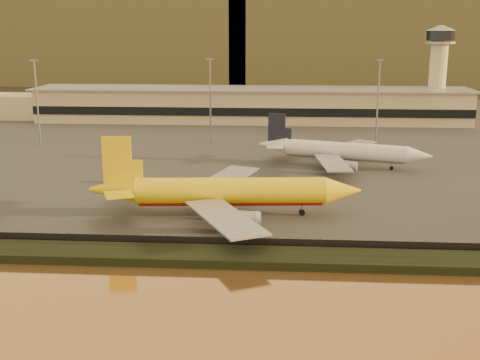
% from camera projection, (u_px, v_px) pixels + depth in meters
% --- Properties ---
extents(ground, '(900.00, 900.00, 0.00)m').
position_uv_depth(ground, '(215.00, 225.00, 107.81)').
color(ground, black).
rests_on(ground, ground).
extents(embankment, '(320.00, 7.00, 1.40)m').
position_uv_depth(embankment, '(202.00, 256.00, 91.18)').
color(embankment, black).
rests_on(embankment, ground).
extents(tarmac, '(320.00, 220.00, 0.20)m').
position_uv_depth(tarmac, '(246.00, 135.00, 199.71)').
color(tarmac, '#2D2D2D').
rests_on(tarmac, ground).
extents(perimeter_fence, '(300.00, 0.05, 2.20)m').
position_uv_depth(perimeter_fence, '(206.00, 243.00, 94.91)').
color(perimeter_fence, black).
rests_on(perimeter_fence, tarmac).
extents(terminal_building, '(202.00, 25.00, 12.60)m').
position_uv_depth(terminal_building, '(213.00, 105.00, 228.74)').
color(terminal_building, tan).
rests_on(terminal_building, tarmac).
extents(control_tower, '(11.20, 11.20, 35.50)m').
position_uv_depth(control_tower, '(438.00, 64.00, 224.63)').
color(control_tower, tan).
rests_on(control_tower, tarmac).
extents(apron_light_masts, '(152.20, 12.20, 25.40)m').
position_uv_depth(apron_light_masts, '(293.00, 94.00, 175.56)').
color(apron_light_masts, slate).
rests_on(apron_light_masts, tarmac).
extents(distant_hills, '(470.00, 160.00, 70.00)m').
position_uv_depth(distant_hills, '(237.00, 33.00, 430.55)').
color(distant_hills, brown).
rests_on(distant_hills, ground).
extents(dhl_cargo_jet, '(50.67, 49.46, 15.13)m').
position_uv_depth(dhl_cargo_jet, '(226.00, 192.00, 111.73)').
color(dhl_cargo_jet, yellow).
rests_on(dhl_cargo_jet, tarmac).
extents(white_narrowbody_jet, '(43.60, 41.60, 12.73)m').
position_uv_depth(white_narrowbody_jet, '(342.00, 151.00, 152.78)').
color(white_narrowbody_jet, silver).
rests_on(white_narrowbody_jet, tarmac).
extents(gse_vehicle_yellow, '(3.79, 2.20, 1.61)m').
position_uv_depth(gse_vehicle_yellow, '(317.00, 187.00, 130.32)').
color(gse_vehicle_yellow, yellow).
rests_on(gse_vehicle_yellow, tarmac).
extents(gse_vehicle_white, '(4.66, 2.76, 1.97)m').
position_uv_depth(gse_vehicle_white, '(125.00, 179.00, 136.34)').
color(gse_vehicle_white, silver).
rests_on(gse_vehicle_white, tarmac).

